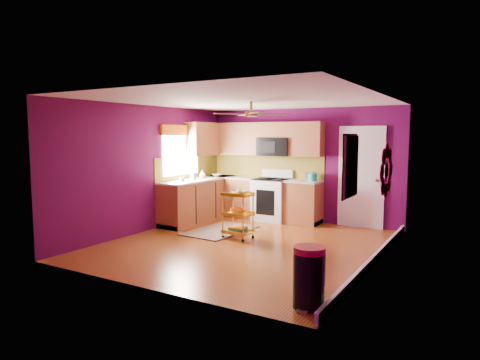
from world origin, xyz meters
The scene contains 18 objects.
ground centered at (0.00, 0.00, 0.00)m, with size 5.00×5.00×0.00m, color brown.
room_envelope centered at (0.03, 0.00, 1.63)m, with size 4.54×5.04×2.52m.
lower_cabinets centered at (-1.35, 1.82, 0.43)m, with size 2.81×2.31×0.94m.
electric_range centered at (-0.55, 2.17, 0.48)m, with size 0.76×0.66×1.13m.
upper_cabinetry centered at (-1.24, 2.17, 1.80)m, with size 2.80×2.30×1.26m.
left_window centered at (-2.22, 1.05, 1.74)m, with size 0.08×1.35×1.08m.
panel_door centered at (1.35, 2.47, 1.02)m, with size 0.95×0.11×2.15m.
right_wall_art centered at (2.23, -0.34, 1.44)m, with size 0.04×2.74×1.04m.
ceiling_fan centered at (0.00, 0.20, 2.29)m, with size 1.01×1.01×0.26m.
shag_rug centered at (-0.96, 0.67, 0.01)m, with size 0.93×1.52×0.02m, color black.
rolling_cart centered at (-0.33, 0.32, 0.48)m, with size 0.55×0.42×0.94m.
trash_can centered at (1.97, -2.02, 0.34)m, with size 0.42×0.43×0.69m.
teal_kettle centered at (0.39, 2.21, 1.02)m, with size 0.18×0.18×0.21m.
toaster centered at (0.33, 2.27, 1.03)m, with size 0.22×0.15×0.18m, color beige.
soap_bottle_a centered at (-1.98, 1.14, 1.04)m, with size 0.09×0.10×0.21m, color #EA3F72.
soap_bottle_b centered at (-1.97, 1.50, 1.03)m, with size 0.14×0.14×0.19m, color white.
counter_dish centered at (-1.92, 2.05, 0.97)m, with size 0.23×0.23×0.06m, color white.
counter_cup centered at (-1.94, 0.73, 0.99)m, with size 0.12×0.12×0.09m, color white.
Camera 1 is at (3.64, -6.37, 1.91)m, focal length 32.00 mm.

